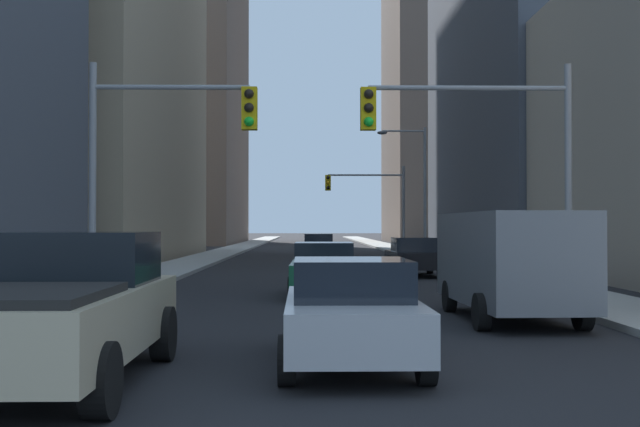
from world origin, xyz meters
The scene contains 13 objects.
sidewalk_left centered at (-6.57, 50.00, 0.07)m, with size 2.59×160.00×0.15m, color #9E9E99.
sidewalk_right centered at (6.57, 50.00, 0.07)m, with size 2.59×160.00×0.15m, color #9E9E99.
pickup_truck_beige centered at (-3.66, 7.65, 0.93)m, with size 2.20×5.41×1.90m.
cargo_van_grey centered at (3.65, 14.09, 1.29)m, with size 2.17×5.28×2.26m.
sedan_silver centered at (0.02, 8.73, 0.77)m, with size 1.95×4.21×1.52m.
sedan_green centered at (-0.14, 19.60, 0.77)m, with size 1.95×4.23×1.52m.
sedan_black centered at (3.59, 28.57, 0.77)m, with size 1.95×4.23×1.52m.
sedan_white centered at (0.00, 42.66, 0.77)m, with size 1.95×4.22×1.52m.
traffic_signal_near_left centered at (-4.11, 16.97, 4.06)m, with size 4.13×0.44×6.00m.
traffic_signal_near_right centered at (3.59, 16.97, 4.11)m, with size 5.25×0.44×6.00m.
traffic_signal_far_right centered at (3.52, 50.42, 4.12)m, with size 5.39×0.44×6.00m.
street_lamp_right centered at (5.52, 41.48, 4.58)m, with size 2.76×0.32×7.50m.
building_right_far_highrise centered at (21.84, 91.66, 28.03)m, with size 25.15×21.37×56.06m, color #66564C.
Camera 1 is at (-0.58, -2.29, 1.99)m, focal length 43.94 mm.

